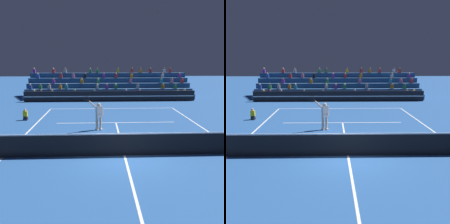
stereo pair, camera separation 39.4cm
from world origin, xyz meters
TOP-DOWN VIEW (x-y plane):
  - ground_plane at (0.00, 0.00)m, footprint 120.00×120.00m
  - court_lines at (0.00, 0.00)m, footprint 11.10×23.90m
  - tennis_net at (0.00, 0.00)m, footprint 12.00×0.10m
  - sponsor_banner_wall at (0.00, 16.10)m, footprint 18.00×0.26m
  - bleacher_stand at (-0.00, 19.90)m, footprint 18.87×4.75m
  - ball_kid_courtside at (-6.53, 7.53)m, footprint 0.30×0.36m
  - tennis_player at (-1.21, 4.55)m, footprint 1.20×0.70m
  - tennis_ball at (-0.06, 2.90)m, footprint 0.07×0.07m

SIDE VIEW (x-z plane):
  - ground_plane at x=0.00m, z-range 0.00..0.00m
  - court_lines at x=0.00m, z-range 0.00..0.01m
  - tennis_ball at x=-0.06m, z-range 0.00..0.07m
  - ball_kid_courtside at x=-6.53m, z-range -0.09..0.75m
  - tennis_net at x=0.00m, z-range -0.01..1.09m
  - sponsor_banner_wall at x=0.00m, z-range 0.00..1.10m
  - tennis_player at x=-1.21m, z-range -0.16..2.12m
  - bleacher_stand at x=0.00m, z-range -0.67..2.71m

